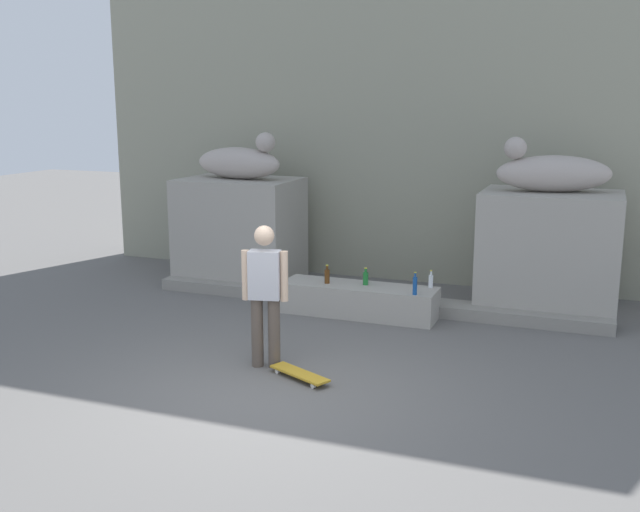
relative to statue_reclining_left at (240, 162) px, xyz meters
The scene contains 14 objects.
ground_plane 5.38m from the statue_reclining_left, 60.27° to the right, with size 40.00×40.00×0.00m, color #605E5B.
facade_wall 3.15m from the statue_reclining_left, 29.96° to the left, with size 11.37×0.60×6.79m, color gray.
pedestal_left 1.17m from the statue_reclining_left, behind, with size 1.94×1.36×1.77m, color #A39E93.
pedestal_right 5.10m from the statue_reclining_left, ahead, with size 1.94×1.36×1.77m, color #A39E93.
statue_reclining_left is the anchor object (origin of this frame).
statue_reclining_right 4.93m from the statue_reclining_left, ahead, with size 1.69×0.93×0.78m.
ledge_block 3.28m from the statue_reclining_left, 25.30° to the right, with size 2.24×0.64×0.45m, color #A39E93.
skater 4.28m from the statue_reclining_left, 59.34° to the right, with size 0.53×0.27×1.67m.
skateboard 5.02m from the statue_reclining_left, 55.26° to the right, with size 0.81×0.53×0.08m.
bottle_clear 3.88m from the statue_reclining_left, 15.13° to the right, with size 0.06×0.06×0.25m.
bottle_blue 3.91m from the statue_reclining_left, 22.73° to the right, with size 0.06×0.06×0.32m.
bottle_brown 2.78m from the statue_reclining_left, 31.58° to the right, with size 0.08×0.08×0.27m.
bottle_green 3.16m from the statue_reclining_left, 23.59° to the right, with size 0.08×0.08×0.25m.
stair_step 3.23m from the statue_reclining_left, 15.68° to the right, with size 6.94×0.50×0.18m, color gray.
Camera 1 is at (3.17, -6.66, 3.05)m, focal length 41.53 mm.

